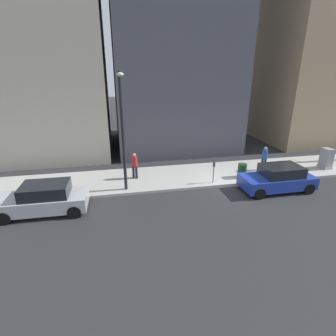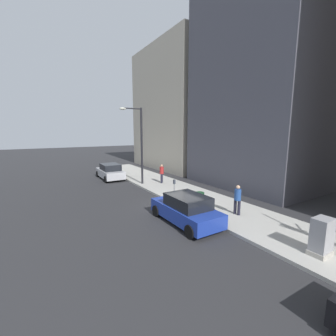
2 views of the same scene
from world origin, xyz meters
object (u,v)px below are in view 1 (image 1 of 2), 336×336
(streetlamp, at_px, (122,124))
(office_tower_right, at_px, (27,60))
(parked_car_silver, at_px, (44,199))
(parked_car_blue, at_px, (278,179))
(utility_box, at_px, (326,159))
(trash_bin, at_px, (242,171))
(pedestrian_near_meter, at_px, (264,157))
(parking_meter, at_px, (214,170))
(pedestrian_midblock, at_px, (135,164))
(office_block_center, at_px, (172,4))

(streetlamp, bearing_deg, office_tower_right, 31.93)
(parked_car_silver, xyz_separation_m, streetlamp, (1.35, -4.07, 3.28))
(parked_car_blue, bearing_deg, utility_box, -66.34)
(trash_bin, bearing_deg, pedestrian_near_meter, -65.43)
(streetlamp, bearing_deg, parked_car_blue, -98.67)
(parking_meter, relative_size, pedestrian_midblock, 0.81)
(parked_car_silver, bearing_deg, office_block_center, -36.78)
(utility_box, height_order, pedestrian_midblock, pedestrian_midblock)
(parked_car_blue, relative_size, parked_car_silver, 1.00)
(utility_box, bearing_deg, parked_car_silver, 97.46)
(parked_car_silver, bearing_deg, streetlamp, -70.75)
(streetlamp, height_order, office_block_center, office_block_center)
(parked_car_silver, relative_size, utility_box, 2.96)
(pedestrian_near_meter, relative_size, office_block_center, 0.07)
(parked_car_silver, relative_size, pedestrian_midblock, 2.55)
(office_tower_right, bearing_deg, office_block_center, -95.94)
(office_block_center, relative_size, office_tower_right, 1.56)
(streetlamp, bearing_deg, office_block_center, -25.52)
(pedestrian_near_meter, bearing_deg, office_block_center, -70.12)
(pedestrian_midblock, bearing_deg, parking_meter, 22.29)
(parked_car_blue, distance_m, streetlamp, 9.43)
(parked_car_blue, bearing_deg, parking_meter, 66.00)
(parked_car_silver, xyz_separation_m, office_tower_right, (12.88, 3.11, 6.76))
(parked_car_blue, relative_size, pedestrian_near_meter, 2.54)
(parked_car_silver, distance_m, pedestrian_midblock, 5.73)
(parked_car_blue, xyz_separation_m, pedestrian_near_meter, (2.90, -0.80, 0.35))
(parking_meter, xyz_separation_m, pedestrian_midblock, (1.69, 4.66, 0.11))
(streetlamp, distance_m, pedestrian_near_meter, 10.10)
(parked_car_blue, height_order, pedestrian_midblock, pedestrian_midblock)
(parked_car_silver, bearing_deg, utility_box, -81.65)
(pedestrian_midblock, bearing_deg, trash_bin, 31.87)
(trash_bin, bearing_deg, parking_meter, 101.92)
(parked_car_blue, bearing_deg, pedestrian_midblock, 68.16)
(office_block_center, distance_m, office_tower_right, 12.87)
(pedestrian_near_meter, bearing_deg, office_tower_right, -38.93)
(parking_meter, height_order, streetlamp, streetlamp)
(parking_meter, xyz_separation_m, office_block_center, (10.11, 0.42, 10.76))
(parked_car_silver, xyz_separation_m, office_block_center, (11.63, -8.98, 11.00))
(trash_bin, bearing_deg, parked_car_silver, 99.69)
(office_tower_right, bearing_deg, parked_car_blue, -128.94)
(trash_bin, relative_size, pedestrian_midblock, 0.54)
(parked_car_blue, relative_size, office_tower_right, 0.28)
(utility_box, xyz_separation_m, office_tower_right, (10.52, 21.21, 6.65))
(utility_box, distance_m, pedestrian_near_meter, 4.52)
(parked_car_blue, height_order, pedestrian_near_meter, pedestrian_near_meter)
(parked_car_blue, height_order, parked_car_silver, same)
(office_block_center, bearing_deg, pedestrian_midblock, 153.25)
(pedestrian_midblock, bearing_deg, pedestrian_near_meter, 40.36)
(parked_car_blue, xyz_separation_m, utility_box, (2.35, -5.29, 0.11))
(pedestrian_near_meter, bearing_deg, streetlamp, 1.20)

